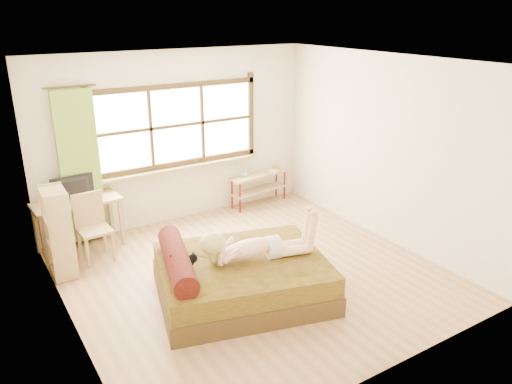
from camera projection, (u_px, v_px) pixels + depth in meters
floor at (253, 274)px, 6.52m from camera, size 4.50×4.50×0.00m
ceiling at (252, 62)px, 5.59m from camera, size 4.50×4.50×0.00m
wall_back at (177, 138)px, 7.84m from camera, size 4.50×0.00×4.50m
wall_front at (391, 246)px, 4.27m from camera, size 4.50×0.00×4.50m
wall_left at (60, 214)px, 4.93m from camera, size 0.00×4.50×4.50m
wall_right at (385, 150)px, 7.18m from camera, size 0.00×4.50×4.50m
window at (178, 128)px, 7.76m from camera, size 2.80×0.16×1.46m
curtain at (80, 168)px, 7.04m from camera, size 0.55×0.10×2.20m
bed at (239, 277)px, 5.93m from camera, size 2.30×2.02×0.74m
woman at (255, 236)px, 5.79m from camera, size 1.42×0.73×0.59m
kitten at (182, 263)px, 5.54m from camera, size 0.31×0.19×0.23m
desk at (77, 207)px, 7.00m from camera, size 1.21×0.61×0.74m
monitor at (74, 188)px, 6.95m from camera, size 0.59×0.11×0.34m
chair at (92, 223)px, 6.80m from camera, size 0.44×0.44×0.92m
pipe_shelf at (259, 182)px, 8.74m from camera, size 1.14×0.42×0.63m
cup at (244, 174)px, 8.52m from camera, size 0.13×0.13×0.09m
book at (269, 171)px, 8.78m from camera, size 0.19×0.24×0.02m
bookshelf at (59, 232)px, 6.33m from camera, size 0.31×0.52×1.16m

